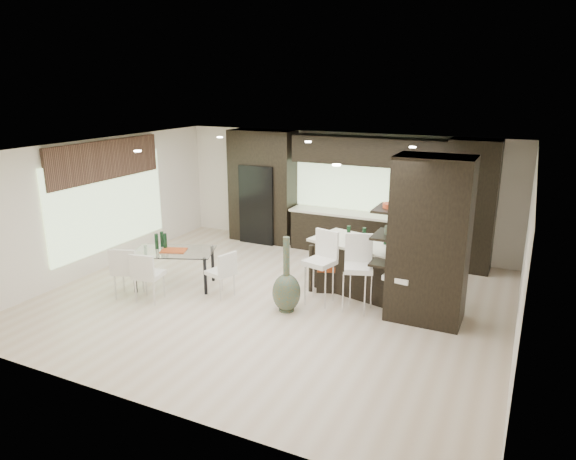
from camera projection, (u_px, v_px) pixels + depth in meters
The scene contains 22 objects.
ground at pixel (274, 299), 9.27m from camera, with size 8.00×8.00×0.00m, color beige.
back_wall at pixel (341, 191), 11.94m from camera, with size 8.00×0.02×2.70m, color white.
left_wall at pixel (100, 205), 10.55m from camera, with size 0.02×7.00×2.70m, color white.
right_wall at pixel (525, 260), 7.25m from camera, with size 0.02×7.00×2.70m, color white.
ceiling at pixel (273, 149), 8.53m from camera, with size 8.00×7.00×0.02m, color white.
window_left at pixel (109, 203), 10.71m from camera, with size 0.04×3.20×1.90m, color #B2D199.
window_back at pixel (366, 185), 11.60m from camera, with size 3.40×0.04×1.20m, color #B2D199.
stone_accent at pixel (106, 160), 10.45m from camera, with size 0.08×3.00×0.80m, color brown.
ceiling_spots at pixel (279, 149), 8.75m from camera, with size 4.00×3.00×0.02m, color white.
back_cabinetry at pixel (358, 195), 11.44m from camera, with size 6.80×0.68×2.70m, color black.
refrigerator at pixel (262, 203), 12.50m from camera, with size 0.90×0.68×1.90m, color black.
partition_column at pixel (430, 240), 8.17m from camera, with size 1.20×0.80×2.70m, color black.
kitchen_island at pixel (372, 269), 9.42m from camera, with size 2.29×0.98×0.95m, color black.
stool_left at pixel (319, 275), 8.98m from camera, with size 0.46×0.46×1.05m, color white.
stool_mid at pixel (358, 281), 8.69m from camera, with size 0.47×0.47×1.06m, color white.
stool_right at pixel (399, 289), 8.41m from camera, with size 0.45×0.45×1.01m, color white.
bench at pixel (352, 276), 9.66m from camera, with size 1.33×0.51×0.51m, color black.
floor_vase at pixel (286, 274), 8.64m from camera, with size 0.48×0.48×1.32m, color #3E4935, non-canonical shape.
dining_table at pixel (175, 269), 9.77m from camera, with size 1.48×0.83×0.71m, color white.
chair_near at pixel (149, 278), 9.12m from camera, with size 0.46×0.46×0.85m, color white.
chair_far at pixel (128, 273), 9.30m from camera, with size 0.48×0.48×0.89m, color white.
chair_end at pixel (221, 275), 9.33m from camera, with size 0.43×0.43×0.79m, color white.
Camera 1 is at (3.92, -7.62, 3.76)m, focal length 32.00 mm.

